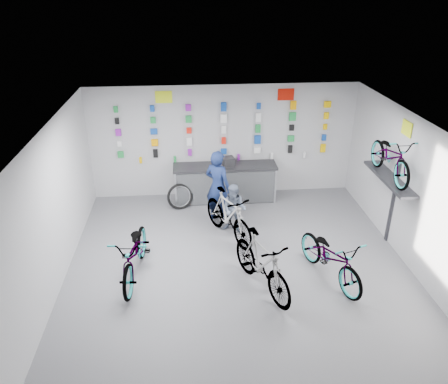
{
  "coord_description": "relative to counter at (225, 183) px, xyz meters",
  "views": [
    {
      "loc": [
        -0.96,
        -6.93,
        5.36
      ],
      "look_at": [
        -0.22,
        1.4,
        1.28
      ],
      "focal_mm": 35.0,
      "sensor_mm": 36.0,
      "label": 1
    }
  ],
  "objects": [
    {
      "name": "merch_wall",
      "position": [
        0.11,
        0.39,
        1.31
      ],
      "size": [
        5.56,
        0.08,
        1.56
      ],
      "color": "#1E8E3E",
      "rests_on": "wall_back"
    },
    {
      "name": "register",
      "position": [
        0.09,
        0.01,
        0.62
      ],
      "size": [
        0.33,
        0.35,
        0.22
      ],
      "primitive_type": "cube",
      "rotation": [
        0.0,
        0.0,
        0.2
      ],
      "color": "black",
      "rests_on": "counter"
    },
    {
      "name": "bike_right",
      "position": [
        1.74,
        -3.61,
        0.02
      ],
      "size": [
        1.26,
        2.05,
        1.02
      ],
      "primitive_type": "imported",
      "rotation": [
        0.0,
        0.0,
        0.33
      ],
      "color": "gray",
      "rests_on": "floor"
    },
    {
      "name": "bike_center",
      "position": [
        0.34,
        -3.81,
        0.09
      ],
      "size": [
        1.25,
        1.99,
        1.16
      ],
      "primitive_type": "imported",
      "rotation": [
        0.0,
        0.0,
        0.4
      ],
      "color": "gray",
      "rests_on": "floor"
    },
    {
      "name": "floor",
      "position": [
        0.0,
        -3.54,
        -0.49
      ],
      "size": [
        8.0,
        8.0,
        0.0
      ],
      "primitive_type": "plane",
      "color": "#4F4F54",
      "rests_on": "ground"
    },
    {
      "name": "spare_wheel",
      "position": [
        -1.2,
        -0.37,
        -0.15
      ],
      "size": [
        0.72,
        0.38,
        0.68
      ],
      "rotation": [
        0.0,
        0.0,
        0.27
      ],
      "color": "black",
      "rests_on": "floor"
    },
    {
      "name": "bike_service",
      "position": [
        -0.1,
        -1.91,
        0.09
      ],
      "size": [
        1.34,
        1.94,
        1.14
      ],
      "primitive_type": "imported",
      "rotation": [
        0.0,
        0.0,
        0.47
      ],
      "color": "gray",
      "rests_on": "floor"
    },
    {
      "name": "ceiling",
      "position": [
        0.0,
        -3.54,
        2.51
      ],
      "size": [
        8.0,
        8.0,
        0.0
      ],
      "primitive_type": "plane",
      "rotation": [
        3.14,
        0.0,
        0.0
      ],
      "color": "white",
      "rests_on": "wall_back"
    },
    {
      "name": "wall_bracket",
      "position": [
        3.33,
        -2.34,
        0.98
      ],
      "size": [
        0.39,
        1.9,
        2.0
      ],
      "color": "#333338",
      "rests_on": "wall_right"
    },
    {
      "name": "sign_side",
      "position": [
        3.48,
        -2.34,
        2.16
      ],
      "size": [
        0.02,
        0.4,
        0.3
      ],
      "primitive_type": "cube",
      "color": "#E8FE1D",
      "rests_on": "wall_right"
    },
    {
      "name": "counter",
      "position": [
        0.0,
        0.0,
        0.0
      ],
      "size": [
        2.7,
        0.66,
        1.0
      ],
      "color": "black",
      "rests_on": "floor"
    },
    {
      "name": "clerk",
      "position": [
        -0.27,
        -1.08,
        0.42
      ],
      "size": [
        0.79,
        0.74,
        1.82
      ],
      "primitive_type": "imported",
      "rotation": [
        0.0,
        0.0,
        2.51
      ],
      "color": "#13204B",
      "rests_on": "floor"
    },
    {
      "name": "sign_left",
      "position": [
        -1.5,
        0.44,
        2.23
      ],
      "size": [
        0.42,
        0.02,
        0.3
      ],
      "primitive_type": "cube",
      "color": "#E8FE1D",
      "rests_on": "wall_back"
    },
    {
      "name": "bike_wall",
      "position": [
        3.25,
        -2.34,
        1.57
      ],
      "size": [
        0.63,
        1.8,
        0.95
      ],
      "primitive_type": "imported",
      "color": "gray",
      "rests_on": "wall_bracket"
    },
    {
      "name": "customer",
      "position": [
        0.07,
        -1.64,
        0.1
      ],
      "size": [
        0.7,
        0.64,
        1.18
      ],
      "primitive_type": "imported",
      "rotation": [
        0.0,
        0.0,
        -0.4
      ],
      "color": "slate",
      "rests_on": "floor"
    },
    {
      "name": "wall_right",
      "position": [
        3.5,
        -3.54,
        1.01
      ],
      "size": [
        0.0,
        8.0,
        8.0
      ],
      "primitive_type": "plane",
      "rotation": [
        1.57,
        0.0,
        -1.57
      ],
      "color": "#BDBEC0",
      "rests_on": "floor"
    },
    {
      "name": "wall_back",
      "position": [
        0.0,
        0.46,
        1.01
      ],
      "size": [
        7.0,
        0.0,
        7.0
      ],
      "primitive_type": "plane",
      "rotation": [
        1.57,
        0.0,
        0.0
      ],
      "color": "#BDBEC0",
      "rests_on": "floor"
    },
    {
      "name": "wall_left",
      "position": [
        -3.5,
        -3.54,
        1.01
      ],
      "size": [
        0.0,
        8.0,
        8.0
      ],
      "primitive_type": "plane",
      "rotation": [
        1.57,
        0.0,
        1.57
      ],
      "color": "#BDBEC0",
      "rests_on": "floor"
    },
    {
      "name": "sign_right",
      "position": [
        1.6,
        0.44,
        2.23
      ],
      "size": [
        0.42,
        0.02,
        0.3
      ],
      "primitive_type": "cube",
      "color": "red",
      "rests_on": "wall_back"
    },
    {
      "name": "bike_left",
      "position": [
        -2.06,
        -3.19,
        0.05
      ],
      "size": [
        0.91,
        2.1,
        1.07
      ],
      "primitive_type": "imported",
      "rotation": [
        0.0,
        0.0,
        -0.1
      ],
      "color": "gray",
      "rests_on": "floor"
    }
  ]
}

